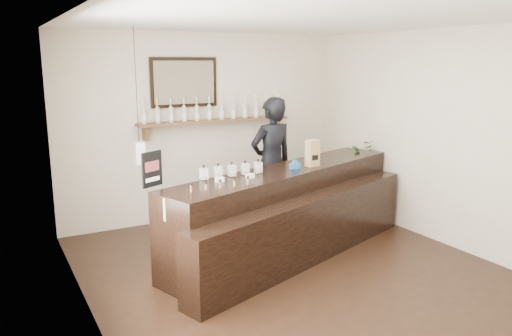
{
  "coord_description": "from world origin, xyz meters",
  "views": [
    {
      "loc": [
        -2.99,
        -4.5,
        2.38
      ],
      "look_at": [
        -0.12,
        0.7,
        1.11
      ],
      "focal_mm": 35.0,
      "sensor_mm": 36.0,
      "label": 1
    }
  ],
  "objects": [
    {
      "name": "potted_plant",
      "position": [
        2.0,
        1.29,
        0.99
      ],
      "size": [
        0.41,
        0.36,
        0.45
      ],
      "primitive_type": "imported",
      "rotation": [
        0.0,
        0.0,
        0.03
      ],
      "color": "#31712D",
      "rests_on": "side_cabinet"
    },
    {
      "name": "back_wall_decor",
      "position": [
        -0.15,
        2.37,
        1.76
      ],
      "size": [
        2.66,
        0.96,
        1.69
      ],
      "color": "brown",
      "rests_on": "ground"
    },
    {
      "name": "room_shell",
      "position": [
        0.0,
        0.0,
        1.7
      ],
      "size": [
        5.0,
        5.0,
        5.0
      ],
      "color": "beige",
      "rests_on": "ground"
    },
    {
      "name": "paper_bag",
      "position": [
        0.69,
        0.67,
        1.22
      ],
      "size": [
        0.16,
        0.13,
        0.34
      ],
      "color": "#A5854F",
      "rests_on": "counter"
    },
    {
      "name": "tape_dispenser",
      "position": [
        0.41,
        0.65,
        1.1
      ],
      "size": [
        0.14,
        0.05,
        0.12
      ],
      "color": "blue",
      "rests_on": "counter"
    },
    {
      "name": "shopkeeper",
      "position": [
        0.6,
        1.55,
        1.07
      ],
      "size": [
        0.82,
        0.58,
        2.14
      ],
      "primitive_type": "imported",
      "rotation": [
        0.0,
        0.0,
        3.23
      ],
      "color": "black",
      "rests_on": "ground"
    },
    {
      "name": "side_cabinet",
      "position": [
        2.0,
        1.29,
        0.38
      ],
      "size": [
        0.51,
        0.61,
        0.76
      ],
      "color": "brown",
      "rests_on": "ground"
    },
    {
      "name": "counter",
      "position": [
        0.32,
        0.56,
        0.49
      ],
      "size": [
        3.78,
        2.17,
        1.23
      ],
      "color": "black",
      "rests_on": "ground"
    },
    {
      "name": "promo_sign",
      "position": [
        -1.44,
        0.62,
        1.24
      ],
      "size": [
        0.26,
        0.14,
        0.38
      ],
      "color": "black",
      "rests_on": "counter"
    },
    {
      "name": "ground",
      "position": [
        0.0,
        0.0,
        0.0
      ],
      "size": [
        5.0,
        5.0,
        0.0
      ],
      "primitive_type": "plane",
      "color": "black",
      "rests_on": "ground"
    }
  ]
}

